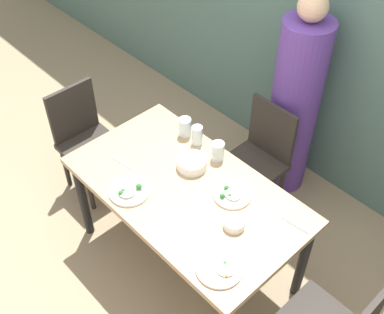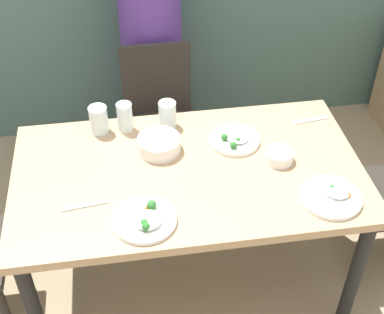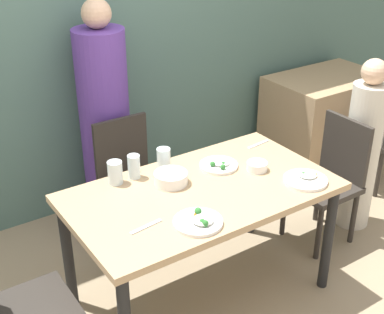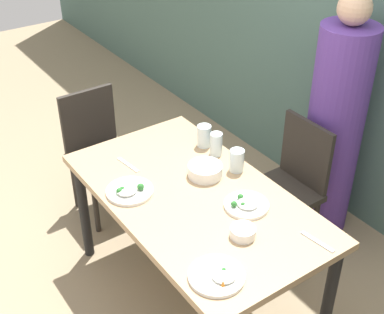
% 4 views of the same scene
% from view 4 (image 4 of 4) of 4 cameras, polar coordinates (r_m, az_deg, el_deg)
% --- Properties ---
extents(ground_plane, '(10.00, 10.00, 0.00)m').
position_cam_4_polar(ground_plane, '(3.24, 0.22, -14.43)').
color(ground_plane, '#998466').
extents(dining_table, '(1.46, 0.82, 0.74)m').
position_cam_4_polar(dining_table, '(2.79, 0.25, -5.39)').
color(dining_table, tan).
rests_on(dining_table, ground_plane).
extents(chair_adult_spot, '(0.40, 0.40, 0.86)m').
position_cam_4_polar(chair_adult_spot, '(3.33, 10.31, -2.78)').
color(chair_adult_spot, '#2D2823').
rests_on(chair_adult_spot, ground_plane).
extents(chair_empty_left, '(0.40, 0.40, 0.86)m').
position_cam_4_polar(chair_empty_left, '(3.65, -9.92, 0.75)').
color(chair_empty_left, '#2D2823').
rests_on(chair_empty_left, ground_plane).
extents(person_adult, '(0.34, 0.34, 1.58)m').
position_cam_4_polar(person_adult, '(3.41, 14.93, 2.82)').
color(person_adult, '#5B3893').
rests_on(person_adult, ground_plane).
extents(bowl_curry, '(0.19, 0.19, 0.07)m').
position_cam_4_polar(bowl_curry, '(2.86, 1.42, -1.41)').
color(bowl_curry, white).
rests_on(bowl_curry, dining_table).
extents(plate_rice_adult, '(0.22, 0.22, 0.05)m').
position_cam_4_polar(plate_rice_adult, '(2.66, 5.79, -5.08)').
color(plate_rice_adult, white).
rests_on(plate_rice_adult, dining_table).
extents(plate_rice_child, '(0.24, 0.24, 0.05)m').
position_cam_4_polar(plate_rice_child, '(2.30, 2.79, -12.52)').
color(plate_rice_child, white).
rests_on(plate_rice_child, dining_table).
extents(plate_noodles, '(0.24, 0.24, 0.05)m').
position_cam_4_polar(plate_noodles, '(2.76, -6.73, -3.59)').
color(plate_noodles, white).
rests_on(plate_noodles, dining_table).
extents(bowl_rice_small, '(0.12, 0.12, 0.05)m').
position_cam_4_polar(bowl_rice_small, '(2.49, 5.39, -7.99)').
color(bowl_rice_small, white).
rests_on(bowl_rice_small, dining_table).
extents(glass_water_tall, '(0.07, 0.07, 0.14)m').
position_cam_4_polar(glass_water_tall, '(3.02, 2.59, 1.39)').
color(glass_water_tall, silver).
rests_on(glass_water_tall, dining_table).
extents(glass_water_short, '(0.08, 0.08, 0.13)m').
position_cam_4_polar(glass_water_short, '(2.89, 4.81, -0.36)').
color(glass_water_short, silver).
rests_on(glass_water_short, dining_table).
extents(glass_water_center, '(0.08, 0.08, 0.13)m').
position_cam_4_polar(glass_water_center, '(3.10, 1.30, 2.27)').
color(glass_water_center, silver).
rests_on(glass_water_center, dining_table).
extents(fork_steel, '(0.18, 0.04, 0.01)m').
position_cam_4_polar(fork_steel, '(2.53, 13.22, -8.78)').
color(fork_steel, silver).
rests_on(fork_steel, dining_table).
extents(spoon_steel, '(0.18, 0.04, 0.01)m').
position_cam_4_polar(spoon_steel, '(2.98, -6.84, -0.83)').
color(spoon_steel, silver).
rests_on(spoon_steel, dining_table).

